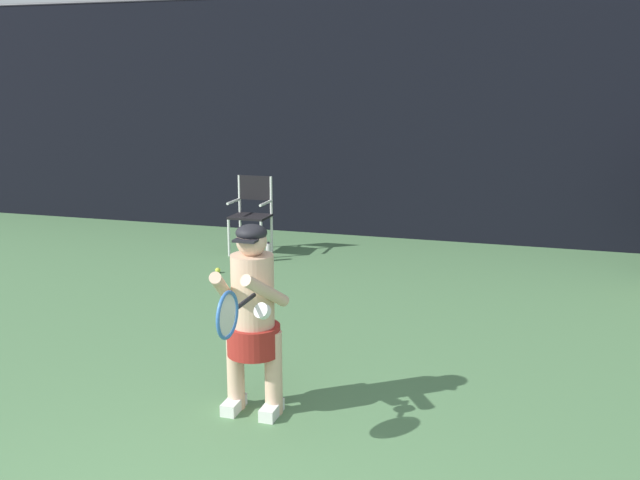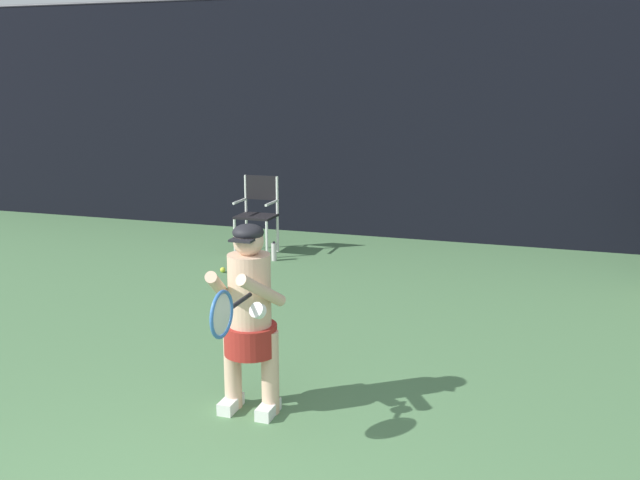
# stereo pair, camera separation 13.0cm
# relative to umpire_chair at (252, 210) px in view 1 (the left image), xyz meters

# --- Properties ---
(backdrop_screen) EXTENTS (18.00, 0.12, 3.66)m
(backdrop_screen) POSITION_rel_umpire_chair_xyz_m (2.22, 1.60, 1.19)
(backdrop_screen) COLOR black
(backdrop_screen) RESTS_ON ground
(umpire_chair) EXTENTS (0.52, 0.44, 1.08)m
(umpire_chair) POSITION_rel_umpire_chair_xyz_m (0.00, 0.00, 0.00)
(umpire_chair) COLOR white
(umpire_chair) RESTS_ON ground
(water_bottle) EXTENTS (0.07, 0.07, 0.27)m
(water_bottle) POSITION_rel_umpire_chair_xyz_m (0.38, -0.36, -0.50)
(water_bottle) COLOR silver
(water_bottle) RESTS_ON ground
(tennis_player) EXTENTS (0.53, 0.61, 1.41)m
(tennis_player) POSITION_rel_umpire_chair_xyz_m (1.87, -4.57, 0.14)
(tennis_player) COLOR white
(tennis_player) RESTS_ON ground
(tennis_racket) EXTENTS (0.03, 0.60, 0.31)m
(tennis_racket) POSITION_rel_umpire_chair_xyz_m (1.96, -5.19, 0.35)
(tennis_racket) COLOR black
(tennis_ball_loose) EXTENTS (0.07, 0.07, 0.07)m
(tennis_ball_loose) POSITION_rel_umpire_chair_xyz_m (-0.02, -1.12, -0.58)
(tennis_ball_loose) COLOR #CCDB3D
(tennis_ball_loose) RESTS_ON ground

